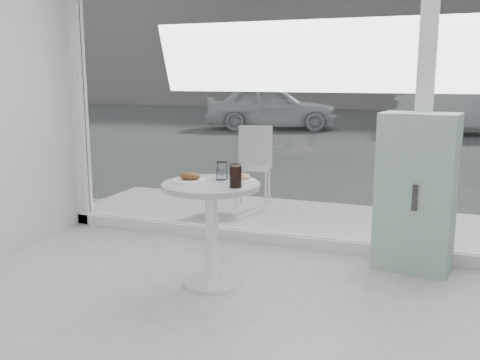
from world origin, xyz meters
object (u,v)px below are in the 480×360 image
at_px(patio_chair, 254,161).
at_px(water_tumbler_a, 223,171).
at_px(car_white, 272,107).
at_px(water_tumbler_b, 222,172).
at_px(mint_cabinet, 416,192).
at_px(plate_donut, 242,178).
at_px(cola_glass, 236,176).
at_px(main_table, 211,212).
at_px(car_silver, 480,108).
at_px(plate_fritter, 191,178).

xyz_separation_m(patio_chair, water_tumbler_a, (0.47, -2.09, 0.25)).
bearing_deg(car_white, water_tumbler_a, 179.04).
height_order(patio_chair, water_tumbler_b, patio_chair).
bearing_deg(mint_cabinet, plate_donut, -140.32).
height_order(patio_chair, water_tumbler_a, patio_chair).
distance_m(mint_cabinet, water_tumbler_a, 1.55).
xyz_separation_m(mint_cabinet, patio_chair, (-1.84, 1.40, -0.06)).
bearing_deg(water_tumbler_b, water_tumbler_a, 97.24).
distance_m(mint_cabinet, water_tumbler_b, 1.56).
relative_size(mint_cabinet, plate_donut, 6.28).
distance_m(patio_chair, water_tumbler_b, 2.20).
height_order(car_white, cola_glass, car_white).
height_order(main_table, car_white, car_white).
bearing_deg(patio_chair, car_silver, 62.11).
xyz_separation_m(water_tumbler_b, cola_glass, (0.20, -0.23, 0.02)).
bearing_deg(main_table, cola_glass, -19.81).
bearing_deg(plate_donut, water_tumbler_b, -179.41).
distance_m(patio_chair, car_white, 9.72).
height_order(patio_chair, plate_fritter, patio_chair).
xyz_separation_m(main_table, plate_donut, (0.19, 0.15, 0.24)).
xyz_separation_m(patio_chair, car_silver, (2.94, 9.64, 0.14)).
xyz_separation_m(main_table, water_tumbler_a, (0.02, 0.20, 0.28)).
bearing_deg(plate_donut, cola_glass, -81.15).
bearing_deg(plate_donut, patio_chair, 106.73).
distance_m(patio_chair, car_silver, 10.08).
bearing_deg(car_silver, patio_chair, 162.05).
height_order(mint_cabinet, water_tumbler_b, mint_cabinet).
height_order(main_table, mint_cabinet, mint_cabinet).
xyz_separation_m(main_table, car_silver, (2.48, 11.92, 0.16)).
bearing_deg(water_tumbler_a, plate_fritter, -132.91).
bearing_deg(patio_chair, water_tumbler_b, -88.36).
bearing_deg(cola_glass, mint_cabinet, 39.45).
bearing_deg(plate_donut, car_white, 106.16).
bearing_deg(patio_chair, water_tumbler_a, -88.24).
relative_size(patio_chair, cola_glass, 5.59).
bearing_deg(main_table, car_silver, 78.24).
xyz_separation_m(car_silver, water_tumbler_a, (-2.47, -11.73, 0.12)).
xyz_separation_m(patio_chair, plate_donut, (0.64, -2.13, 0.22)).
distance_m(water_tumbler_a, water_tumbler_b, 0.05).
xyz_separation_m(mint_cabinet, water_tumbler_b, (-1.37, -0.73, 0.20)).
relative_size(plate_fritter, water_tumbler_a, 1.97).
relative_size(car_silver, cola_glass, 26.21).
height_order(plate_fritter, water_tumbler_a, water_tumbler_a).
height_order(car_white, water_tumbler_b, car_white).
relative_size(mint_cabinet, cola_glass, 7.63).
bearing_deg(patio_chair, cola_glass, -84.96).
bearing_deg(water_tumbler_b, patio_chair, 102.58).
bearing_deg(car_white, main_table, 178.72).
bearing_deg(car_white, mint_cabinet, -173.55).
xyz_separation_m(car_silver, cola_glass, (-2.26, -12.00, 0.14)).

